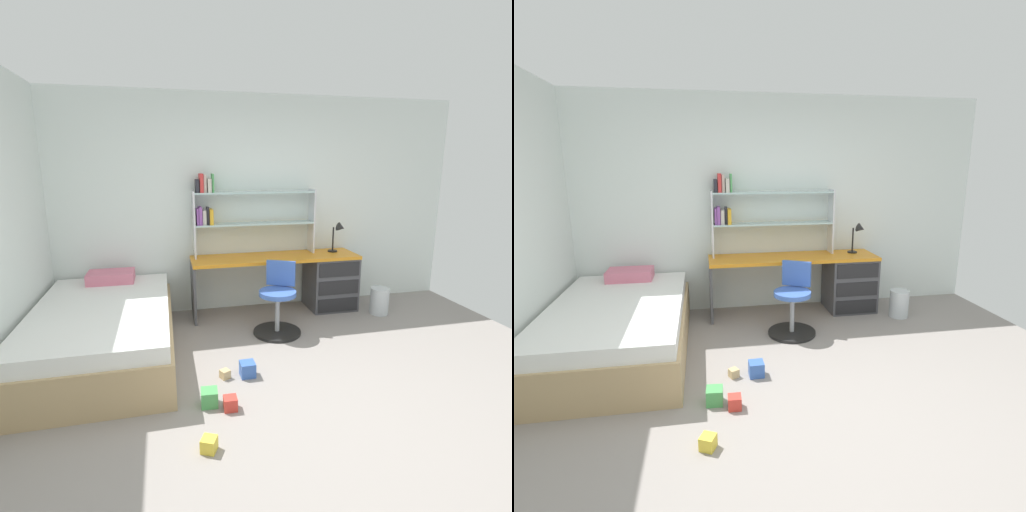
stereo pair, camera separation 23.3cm
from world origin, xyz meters
The scene contains 13 objects.
ground_plane centered at (0.00, 0.00, -0.01)m, with size 5.52×5.79×0.02m, color gray.
room_shell centered at (-1.17, 1.18, 1.31)m, with size 5.52×5.79×2.63m.
desk centered at (0.86, 2.10, 0.40)m, with size 2.04×0.53×0.72m.
bookshelf_hutch centered at (-0.12, 2.25, 1.29)m, with size 1.49×0.22×0.99m.
desk_lamp centered at (1.15, 2.14, 0.97)m, with size 0.20×0.17×0.38m.
swivel_chair centered at (0.17, 1.49, 0.30)m, with size 0.52×0.52×0.78m.
bed_platform centered at (-1.60, 1.35, 0.26)m, with size 1.28×2.08×0.64m.
waste_bin centered at (1.55, 1.74, 0.16)m, with size 0.23×0.23×0.33m, color silver.
toy_block_green_0 centered at (-0.72, 0.32, 0.06)m, with size 0.13×0.13×0.13m, color #479E51.
toy_block_yellow_1 centered at (-0.78, -0.18, 0.05)m, with size 0.09×0.09×0.09m, color gold.
toy_block_blue_2 centered at (-0.34, 0.67, 0.06)m, with size 0.13×0.13×0.13m, color #3860B7.
toy_block_natural_3 centered at (-0.54, 0.68, 0.04)m, with size 0.08×0.08×0.08m, color tan.
toy_block_red_4 centered at (-0.57, 0.23, 0.05)m, with size 0.10×0.10×0.10m, color red.
Camera 1 is at (-0.99, -2.37, 1.81)m, focal length 27.54 mm.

